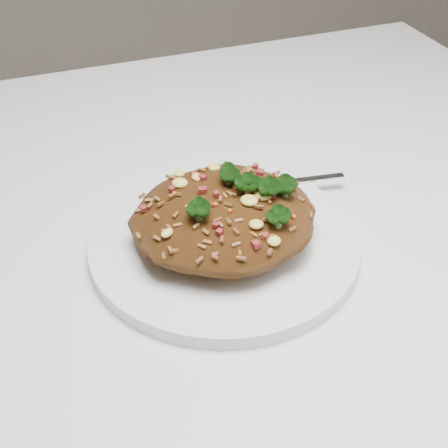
{
  "coord_description": "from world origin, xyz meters",
  "views": [
    {
      "loc": [
        -0.05,
        -0.48,
        1.13
      ],
      "look_at": [
        0.1,
        -0.05,
        0.78
      ],
      "focal_mm": 50.0,
      "sensor_mm": 36.0,
      "label": 1
    }
  ],
  "objects_px": {
    "dining_table": "(113,306)",
    "plate": "(224,242)",
    "fork": "(277,184)",
    "fried_rice": "(225,210)"
  },
  "relations": [
    {
      "from": "plate",
      "to": "fried_rice",
      "type": "bearing_deg",
      "value": -32.27
    },
    {
      "from": "dining_table",
      "to": "plate",
      "type": "bearing_deg",
      "value": -27.15
    },
    {
      "from": "plate",
      "to": "fried_rice",
      "type": "relative_size",
      "value": 1.48
    },
    {
      "from": "dining_table",
      "to": "fried_rice",
      "type": "height_order",
      "value": "fried_rice"
    },
    {
      "from": "fork",
      "to": "dining_table",
      "type": "bearing_deg",
      "value": -169.5
    },
    {
      "from": "plate",
      "to": "fork",
      "type": "relative_size",
      "value": 1.55
    },
    {
      "from": "fork",
      "to": "plate",
      "type": "bearing_deg",
      "value": -135.06
    },
    {
      "from": "dining_table",
      "to": "fork",
      "type": "xyz_separation_m",
      "value": [
        0.19,
        0.01,
        0.11
      ]
    },
    {
      "from": "plate",
      "to": "fried_rice",
      "type": "distance_m",
      "value": 0.04
    },
    {
      "from": "fried_rice",
      "to": "fork",
      "type": "xyz_separation_m",
      "value": [
        0.08,
        0.06,
        -0.03
      ]
    }
  ]
}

